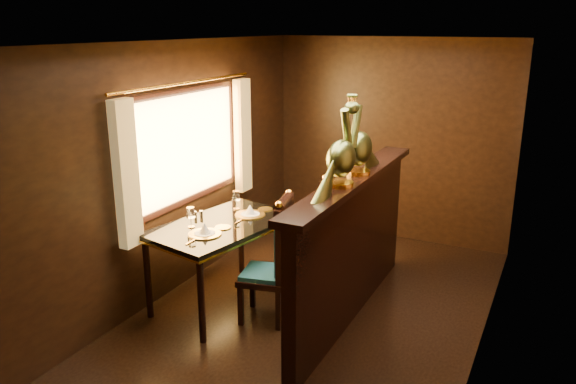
% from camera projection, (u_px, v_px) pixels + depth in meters
% --- Properties ---
extents(ground, '(5.00, 5.00, 0.00)m').
position_uv_depth(ground, '(305.00, 321.00, 5.19)').
color(ground, black).
rests_on(ground, ground).
extents(room_shell, '(3.04, 5.04, 2.52)m').
position_uv_depth(room_shell, '(299.00, 153.00, 4.79)').
color(room_shell, black).
rests_on(room_shell, ground).
extents(partition, '(0.26, 2.70, 1.36)m').
position_uv_depth(partition, '(352.00, 245.00, 5.11)').
color(partition, black).
rests_on(partition, ground).
extents(dining_table, '(1.11, 1.55, 1.03)m').
position_uv_depth(dining_table, '(223.00, 231.00, 5.34)').
color(dining_table, black).
rests_on(dining_table, ground).
extents(chair_left, '(0.52, 0.54, 1.22)m').
position_uv_depth(chair_left, '(276.00, 256.00, 5.06)').
color(chair_left, black).
rests_on(chair_left, ground).
extents(chair_right, '(0.56, 0.57, 1.29)m').
position_uv_depth(chair_right, '(329.00, 229.00, 5.62)').
color(chair_right, black).
rests_on(chair_right, ground).
extents(peacock_left, '(0.23, 0.62, 0.74)m').
position_uv_depth(peacock_left, '(342.00, 142.00, 4.52)').
color(peacock_left, '#164334').
rests_on(peacock_left, partition).
extents(peacock_right, '(0.23, 0.61, 0.73)m').
position_uv_depth(peacock_right, '(360.00, 134.00, 4.89)').
color(peacock_right, '#164334').
rests_on(peacock_right, partition).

